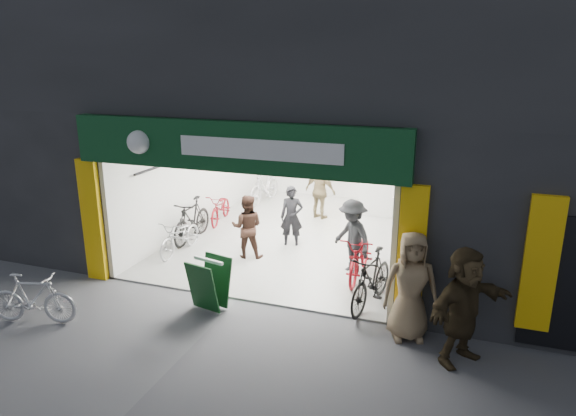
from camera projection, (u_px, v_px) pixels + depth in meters
The scene contains 17 objects.
ground at pixel (238, 300), 10.05m from camera, with size 60.00×60.00×0.00m, color #56565B.
building at pixel (348, 67), 13.04m from camera, with size 17.00×10.27×8.00m.
bike_left_front at pixel (180, 236), 12.29m from camera, with size 0.58×1.66×0.87m, color #AFB0B4.
bike_left_midfront at pixel (192, 220), 13.10m from camera, with size 0.52×1.86×1.12m, color black.
bike_left_midback at pixel (221, 208), 14.60m from camera, with size 0.57×1.64×0.86m, color maroon.
bike_left_back at pixel (265, 186), 16.49m from camera, with size 0.54×1.93×1.16m, color silver.
bike_right_front at pixel (371, 280), 9.63m from camera, with size 0.52×1.83×1.10m, color black.
bike_right_mid at pixel (360, 256), 10.92m from camera, with size 0.67×1.91×1.00m, color maroon.
bike_right_back at pixel (404, 212), 13.93m from camera, with size 0.49×1.75×1.05m, color #B4B3B8.
parked_bike at pixel (33, 298), 9.06m from camera, with size 0.44×1.57×0.94m, color silver.
customer_a at pixel (292, 217), 12.66m from camera, with size 0.56×0.37×1.54m, color black.
customer_b at pixel (247, 227), 11.93m from camera, with size 0.74×0.58×1.53m, color #372119.
customer_c at pixel (352, 237), 11.07m from camera, with size 1.08×0.62×1.67m, color black.
customer_d at pixel (320, 191), 14.76m from camera, with size 1.00×0.41×1.70m, color olive.
pedestrian_near at pixel (411, 286), 8.46m from camera, with size 0.92×0.60×1.88m, color #8C7251.
pedestrian_far at pixel (463, 306), 7.78m from camera, with size 1.75×0.56×1.88m, color #352918.
sandwich_board at pixel (209, 283), 9.55m from camera, with size 0.75×0.76×0.97m.
Camera 1 is at (3.97, -8.27, 4.58)m, focal length 32.00 mm.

